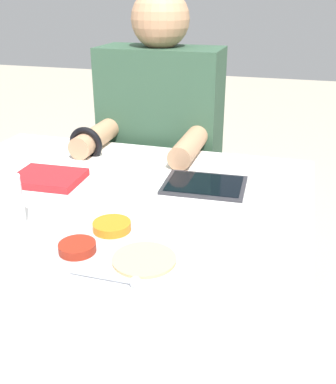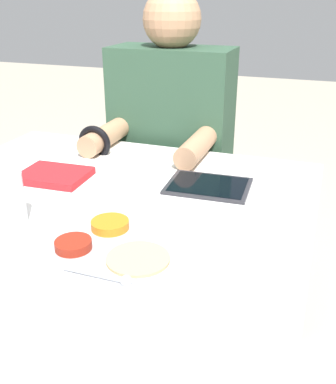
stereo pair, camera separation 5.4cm
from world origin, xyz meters
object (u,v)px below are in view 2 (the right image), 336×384
(thali_tray, at_px, (112,250))
(drinking_glass, at_px, (10,199))
(person_diner, at_px, (171,172))
(red_notebook, at_px, (55,176))
(tablet_device, at_px, (208,186))

(thali_tray, relative_size, drinking_glass, 2.84)
(person_diner, bearing_deg, red_notebook, -107.62)
(red_notebook, bearing_deg, person_diner, 72.38)
(person_diner, xyz_separation_m, drinking_glass, (-0.10, -0.75, 0.21))
(tablet_device, height_order, person_diner, person_diner)
(red_notebook, distance_m, person_diner, 0.55)
(person_diner, height_order, drinking_glass, person_diner)
(tablet_device, distance_m, person_diner, 0.51)
(red_notebook, xyz_separation_m, person_diner, (0.16, 0.50, -0.16))
(thali_tray, height_order, person_diner, person_diner)
(drinking_glass, bearing_deg, tablet_device, 43.66)
(thali_tray, bearing_deg, red_notebook, 137.63)
(red_notebook, distance_m, drinking_glass, 0.26)
(thali_tray, xyz_separation_m, red_notebook, (-0.32, 0.29, 0.00))
(thali_tray, distance_m, red_notebook, 0.43)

